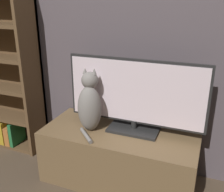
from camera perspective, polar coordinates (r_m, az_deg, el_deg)
wall_back at (r=2.10m, az=5.01°, el=17.48°), size 4.80×0.05×2.60m
tv_stand at (r=2.16m, az=1.61°, el=-12.93°), size 1.20×0.53×0.44m
tv at (r=1.96m, az=5.04°, el=0.07°), size 1.06×0.23×0.57m
cat at (r=2.00m, az=-4.87°, el=-1.84°), size 0.21×0.31×0.49m
bookshelf at (r=2.76m, az=-22.78°, el=3.14°), size 0.79×0.28×1.50m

